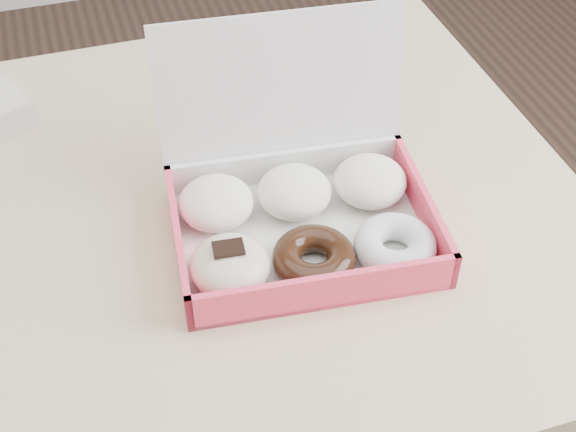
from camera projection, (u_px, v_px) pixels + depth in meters
name	position (u px, v px, depth m)	size (l,w,h in m)	color
table	(100.00, 273.00, 1.00)	(1.20, 0.80, 0.75)	tan
donut_box	(298.00, 209.00, 0.92)	(0.32, 0.29, 0.21)	silver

